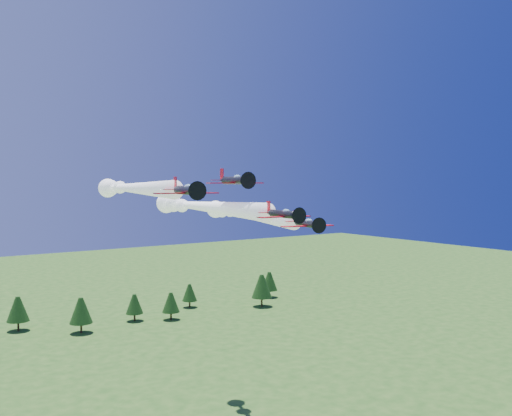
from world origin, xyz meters
TOP-DOWN VIEW (x-y plane):
  - plane_lead at (2.29, 19.30)m, footprint 9.80×46.80m
  - plane_left at (-5.93, 28.91)m, footprint 13.05×52.31m
  - plane_right at (15.38, 26.44)m, footprint 17.19×49.78m
  - plane_slot at (0.37, 5.67)m, footprint 8.54×9.28m
  - treeline at (-2.46, 109.83)m, footprint 177.27×23.01m

SIDE VIEW (x-z plane):
  - treeline at x=-2.46m, z-range 0.75..12.32m
  - plane_right at x=15.38m, z-range 37.14..40.84m
  - plane_lead at x=2.29m, z-range 39.03..42.73m
  - plane_left at x=-5.93m, z-range 42.00..45.70m
  - plane_slot at x=0.37m, z-range 43.59..46.58m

